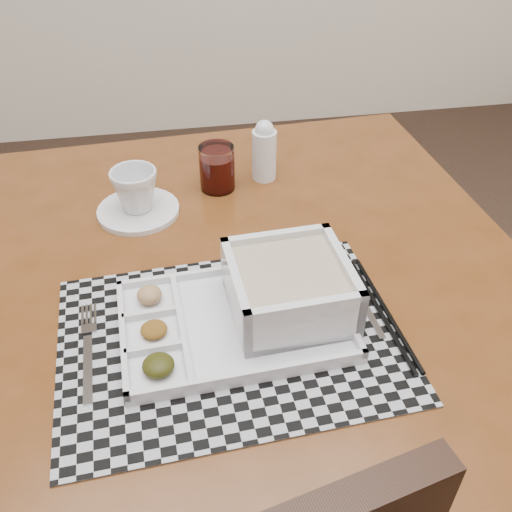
{
  "coord_description": "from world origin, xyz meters",
  "views": [
    {
      "loc": [
        0.14,
        -0.29,
        1.35
      ],
      "look_at": [
        0.25,
        0.35,
        0.83
      ],
      "focal_mm": 40.0,
      "sensor_mm": 36.0,
      "label": 1
    }
  ],
  "objects_px": {
    "juice_glass": "(217,170)",
    "creamer_bottle": "(264,151)",
    "dining_table": "(224,312)",
    "serving_tray": "(271,299)",
    "cup": "(135,190)"
  },
  "relations": [
    {
      "from": "juice_glass",
      "to": "creamer_bottle",
      "type": "bearing_deg",
      "value": 13.34
    },
    {
      "from": "dining_table",
      "to": "serving_tray",
      "type": "distance_m",
      "value": 0.16
    },
    {
      "from": "dining_table",
      "to": "creamer_bottle",
      "type": "bearing_deg",
      "value": 67.43
    },
    {
      "from": "creamer_bottle",
      "to": "cup",
      "type": "bearing_deg",
      "value": -161.31
    },
    {
      "from": "dining_table",
      "to": "serving_tray",
      "type": "xyz_separation_m",
      "value": [
        0.06,
        -0.1,
        0.11
      ]
    },
    {
      "from": "dining_table",
      "to": "juice_glass",
      "type": "xyz_separation_m",
      "value": [
        0.02,
        0.27,
        0.12
      ]
    },
    {
      "from": "juice_glass",
      "to": "creamer_bottle",
      "type": "relative_size",
      "value": 0.72
    },
    {
      "from": "dining_table",
      "to": "juice_glass",
      "type": "distance_m",
      "value": 0.29
    },
    {
      "from": "juice_glass",
      "to": "creamer_bottle",
      "type": "xyz_separation_m",
      "value": [
        0.1,
        0.02,
        0.02
      ]
    },
    {
      "from": "dining_table",
      "to": "cup",
      "type": "xyz_separation_m",
      "value": [
        -0.13,
        0.21,
        0.13
      ]
    },
    {
      "from": "serving_tray",
      "to": "creamer_bottle",
      "type": "distance_m",
      "value": 0.4
    },
    {
      "from": "serving_tray",
      "to": "creamer_bottle",
      "type": "xyz_separation_m",
      "value": [
        0.06,
        0.39,
        0.02
      ]
    },
    {
      "from": "dining_table",
      "to": "creamer_bottle",
      "type": "xyz_separation_m",
      "value": [
        0.12,
        0.29,
        0.14
      ]
    },
    {
      "from": "serving_tray",
      "to": "cup",
      "type": "bearing_deg",
      "value": 121.26
    },
    {
      "from": "cup",
      "to": "creamer_bottle",
      "type": "bearing_deg",
      "value": 19.12
    }
  ]
}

